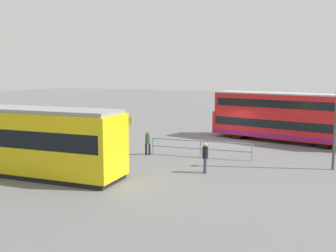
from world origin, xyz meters
TOP-DOWN VIEW (x-y plane):
  - ground_plane at (0.00, 0.00)m, footprint 160.00×160.00m
  - double_decker_bus at (-3.94, -1.98)m, footprint 11.88×5.14m
  - tram_yellow at (8.78, 13.38)m, footprint 13.18×2.98m
  - pedestrian_near_railing at (3.81, 6.58)m, footprint 0.41×0.41m
  - pedestrian_crossing at (-1.03, 9.44)m, footprint 0.37×0.37m
  - pedestrian_railing at (0.41, 5.86)m, footprint 6.57×0.52m
  - info_sign at (5.45, 6.62)m, footprint 1.10×0.13m

SIDE VIEW (x-z plane):
  - ground_plane at x=0.00m, z-range 0.00..0.00m
  - pedestrian_railing at x=0.41m, z-range 0.19..1.27m
  - pedestrian_near_railing at x=3.81m, z-range 0.11..1.68m
  - pedestrian_crossing at x=-1.03m, z-range 0.12..1.78m
  - info_sign at x=5.45m, z-range 0.49..3.06m
  - tram_yellow at x=8.78m, z-range 0.07..3.63m
  - double_decker_bus at x=-3.94m, z-range 0.05..3.87m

